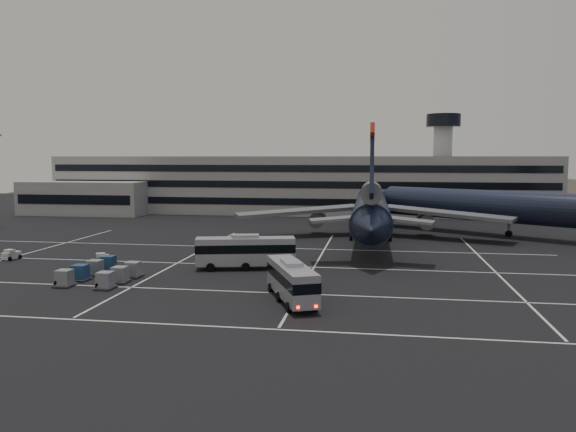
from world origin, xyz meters
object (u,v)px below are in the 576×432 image
object	(u,v)px
trijet_main	(371,209)
tug_a	(11,255)
bus_far	(246,250)
bus_near	(292,279)
uld_cluster	(101,272)

from	to	relation	value
trijet_main	tug_a	size ratio (longest dim) A/B	22.74
bus_far	bus_near	bearing A→B (deg)	-164.59
bus_near	tug_a	distance (m)	43.78
trijet_main	bus_far	xyz separation A→B (m)	(-14.99, -27.60, -2.89)
trijet_main	uld_cluster	distance (m)	47.06
trijet_main	uld_cluster	size ratio (longest dim) A/B	5.05
bus_near	tug_a	xyz separation A→B (m)	(-40.84, 15.72, -1.51)
bus_far	uld_cluster	distance (m)	17.09
trijet_main	bus_far	world-z (taller)	trijet_main
bus_far	tug_a	xyz separation A→B (m)	(-32.84, 1.16, -1.71)
bus_far	trijet_main	bearing A→B (deg)	-41.86
bus_far	tug_a	size ratio (longest dim) A/B	4.96
bus_near	bus_far	xyz separation A→B (m)	(-7.99, 14.56, 0.20)
tug_a	uld_cluster	bearing A→B (deg)	-15.43
trijet_main	bus_far	bearing A→B (deg)	-119.19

